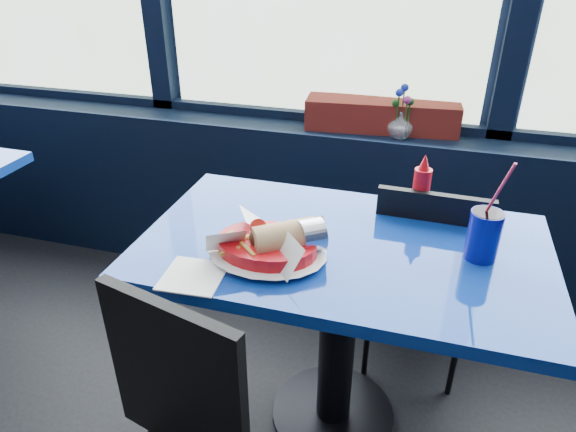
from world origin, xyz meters
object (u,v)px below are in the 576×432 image
at_px(ketchup_bottle, 421,188).
at_px(flower_vase, 401,122).
at_px(chair_near_back, 423,269).
at_px(planter_box, 382,115).
at_px(food_basket, 270,244).
at_px(soda_cup, 484,234).
at_px(near_table, 340,292).

bearing_deg(ketchup_bottle, flower_vase, 102.04).
bearing_deg(chair_near_back, planter_box, -64.29).
height_order(planter_box, food_basket, planter_box).
height_order(chair_near_back, flower_vase, flower_vase).
height_order(food_basket, ketchup_bottle, ketchup_bottle).
xyz_separation_m(chair_near_back, soda_cup, (0.14, -0.29, 0.34)).
bearing_deg(flower_vase, food_basket, -105.75).
relative_size(planter_box, flower_vase, 2.91).
bearing_deg(ketchup_bottle, near_table, -128.56).
bearing_deg(near_table, flower_vase, 84.45).
height_order(near_table, chair_near_back, chair_near_back).
relative_size(chair_near_back, planter_box, 1.29).
relative_size(planter_box, ketchup_bottle, 3.13).
xyz_separation_m(near_table, soda_cup, (0.39, 0.04, 0.26)).
bearing_deg(ketchup_bottle, chair_near_back, 57.91).
bearing_deg(planter_box, ketchup_bottle, -77.31).
xyz_separation_m(flower_vase, ketchup_bottle, (0.12, -0.57, -0.03)).
relative_size(ketchup_bottle, soda_cup, 0.68).
relative_size(near_table, ketchup_bottle, 5.75).
height_order(chair_near_back, food_basket, food_basket).
bearing_deg(flower_vase, chair_near_back, -71.22).
height_order(flower_vase, ketchup_bottle, flower_vase).
distance_m(near_table, food_basket, 0.32).
height_order(chair_near_back, soda_cup, soda_cup).
distance_m(near_table, chair_near_back, 0.42).
bearing_deg(soda_cup, planter_box, 114.60).
xyz_separation_m(chair_near_back, planter_box, (-0.26, 0.57, 0.38)).
distance_m(chair_near_back, soda_cup, 0.47).
height_order(flower_vase, soda_cup, soda_cup).
distance_m(flower_vase, soda_cup, 0.84).
relative_size(chair_near_back, flower_vase, 3.77).
relative_size(near_table, flower_vase, 5.35).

